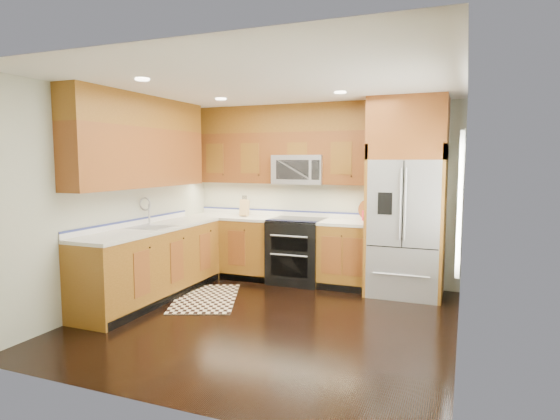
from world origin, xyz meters
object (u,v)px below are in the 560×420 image
at_px(rug, 206,298).
at_px(utensil_crock, 366,213).
at_px(range, 297,251).
at_px(refrigerator, 407,198).
at_px(knife_block, 244,208).

bearing_deg(rug, utensil_crock, 16.92).
distance_m(rug, utensil_crock, 2.52).
distance_m(range, refrigerator, 1.76).
bearing_deg(range, knife_block, 175.47).
height_order(range, rug, range).
bearing_deg(rug, range, 33.78).
xyz_separation_m(range, utensil_crock, (0.96, 0.23, 0.57)).
bearing_deg(utensil_crock, range, -166.70).
bearing_deg(knife_block, refrigerator, -2.54).
xyz_separation_m(range, refrigerator, (1.55, -0.04, 0.83)).
xyz_separation_m(range, rug, (-0.83, -1.21, -0.46)).
height_order(range, knife_block, knife_block).
distance_m(refrigerator, rug, 2.95).
relative_size(refrigerator, utensil_crock, 8.66).
relative_size(range, knife_block, 2.98).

